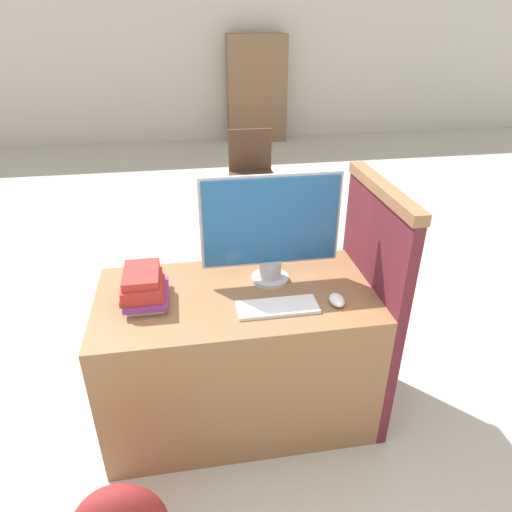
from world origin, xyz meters
name	(u,v)px	position (x,y,z in m)	size (l,w,h in m)	color
ground_plane	(248,462)	(0.00, 0.00, 0.00)	(20.00, 20.00, 0.00)	#BCB7A8
wall_back	(187,49)	(0.00, 6.34, 1.40)	(12.00, 0.06, 2.80)	beige
desk	(237,355)	(0.00, 0.34, 0.37)	(1.30, 0.68, 0.74)	#8C603D
carrel_divider	(369,300)	(0.67, 0.35, 0.63)	(0.07, 0.71, 1.23)	#5B1E28
monitor	(271,228)	(0.18, 0.44, 1.02)	(0.65, 0.18, 0.54)	#B7B7BC
keyboard	(277,307)	(0.17, 0.19, 0.75)	(0.36, 0.14, 0.02)	white
mouse	(337,300)	(0.44, 0.18, 0.76)	(0.07, 0.10, 0.04)	white
book_stack	(144,288)	(-0.41, 0.34, 0.82)	(0.20, 0.26, 0.15)	silver
far_chair	(252,169)	(0.49, 2.98, 0.50)	(0.44, 0.44, 0.87)	#4C3323
bookshelf_far	(257,90)	(1.06, 6.10, 0.81)	(0.93, 0.32, 1.61)	#846042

